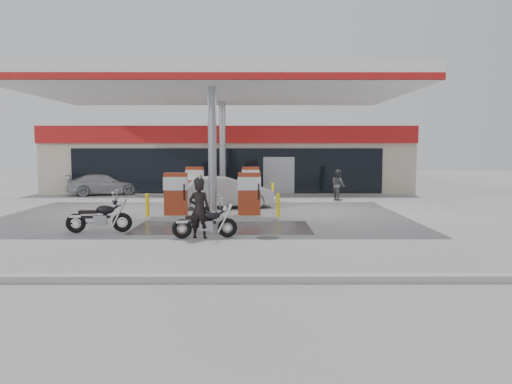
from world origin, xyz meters
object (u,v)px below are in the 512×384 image
pump_island_far (223,188)px  parked_car_right (301,181)px  attendant (338,185)px  parked_car_left (104,185)px  main_motorcycle (206,223)px  hatchback_silver (226,192)px  parked_motorcycle (100,218)px  pump_island_near (213,201)px  biker_main (199,209)px  sedan_white (219,186)px

pump_island_far → parked_car_right: bearing=53.1°
attendant → parked_car_left: size_ratio=0.39×
main_motorcycle → hatchback_silver: 7.60m
parked_motorcycle → pump_island_near: bearing=34.5°
attendant → parked_car_right: (-1.47, 5.00, -0.15)m
biker_main → sedan_white: bearing=-80.7°
biker_main → parked_car_right: size_ratio=0.37×
pump_island_far → attendant: bearing=9.5°
hatchback_silver → parked_car_left: hatchback_silver is taller
sedan_white → pump_island_far: bearing=-171.8°
sedan_white → attendant: attendant is taller
main_motorcycle → hatchback_silver: bearing=81.1°
main_motorcycle → pump_island_near: bearing=84.3°
pump_island_near → parked_motorcycle: size_ratio=2.46×
parked_car_right → pump_island_near: bearing=141.2°
main_motorcycle → hatchback_silver: (0.17, 7.59, 0.27)m
pump_island_near → biker_main: bearing=-90.9°
pump_island_far → main_motorcycle: pump_island_far is taller
pump_island_near → sedan_white: pump_island_near is taller
pump_island_far → sedan_white: pump_island_far is taller
biker_main → hatchback_silver: (0.36, 7.62, -0.16)m
main_motorcycle → parked_car_left: bearing=110.0°
main_motorcycle → parked_motorcycle: parked_motorcycle is taller
sedan_white → biker_main: bearing=-179.6°
sedan_white → parked_car_right: bearing=-52.9°
biker_main → hatchback_silver: bearing=-84.8°
pump_island_near → attendant: size_ratio=3.21×
sedan_white → hatchback_silver: bearing=-172.9°
pump_island_near → parked_car_right: size_ratio=1.10×
pump_island_near → biker_main: size_ratio=2.94×
sedan_white → parked_car_right: 6.16m
main_motorcycle → parked_motorcycle: size_ratio=0.94×
pump_island_near → sedan_white: size_ratio=1.35×
pump_island_near → attendant: (5.97, 7.00, 0.09)m
pump_island_near → attendant: bearing=49.5°
parked_motorcycle → hatchback_silver: 7.55m
biker_main → parked_motorcycle: bearing=-9.4°
hatchback_silver → parked_car_left: bearing=37.4°
attendant → parked_car_left: bearing=58.5°
main_motorcycle → hatchback_silver: hatchback_silver is taller
parked_car_left → parked_car_right: bearing=-102.1°
pump_island_near → hatchback_silver: size_ratio=1.18×
parked_car_left → parked_car_right: 11.84m
parked_motorcycle → hatchback_silver: size_ratio=0.48×
parked_car_right → biker_main: bearing=145.9°
attendant → parked_car_right: attendant is taller
pump_island_near → sedan_white: (-0.35, 8.20, -0.06)m
main_motorcycle → sedan_white: (-0.48, 12.19, 0.20)m
attendant → hatchback_silver: size_ratio=0.37×
pump_island_near → pump_island_far: 6.00m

